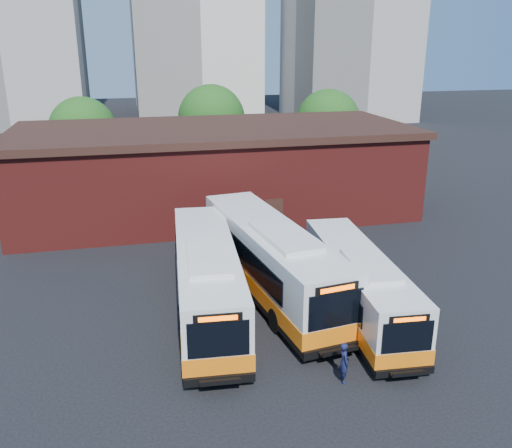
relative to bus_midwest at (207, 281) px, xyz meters
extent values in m
plane|color=black|center=(2.97, -4.00, -1.61)|extent=(220.00, 220.00, 0.00)
cube|color=silver|center=(0.00, 0.04, 0.24)|extent=(3.61, 12.64, 2.96)
cube|color=orange|center=(0.00, 0.04, -0.62)|extent=(3.67, 12.69, 0.73)
cube|color=black|center=(0.00, 0.04, -1.14)|extent=(3.66, 12.68, 0.26)
cube|color=black|center=(-0.48, -6.21, 0.52)|extent=(2.25, 0.24, 1.40)
cube|color=black|center=(-0.49, -6.22, 1.38)|extent=(1.77, 0.20, 0.33)
cube|color=#FF5905|center=(-0.49, -6.26, 1.38)|extent=(1.40, 0.13, 0.19)
cube|color=black|center=(-0.49, -6.27, -1.14)|extent=(2.65, 0.35, 0.33)
cube|color=black|center=(-0.51, -6.51, -1.04)|extent=(1.53, 0.51, 0.06)
cube|color=black|center=(-0.52, -6.70, -0.96)|extent=(1.51, 0.16, 0.19)
cube|color=black|center=(-1.31, 0.56, 0.52)|extent=(0.81, 9.70, 1.09)
cube|color=black|center=(1.38, 0.35, 0.52)|extent=(0.81, 9.70, 1.09)
cube|color=silver|center=(-0.12, -1.52, 1.82)|extent=(2.14, 4.49, 0.23)
cylinder|color=black|center=(-1.47, -3.39, -1.09)|extent=(0.41, 1.06, 1.04)
cylinder|color=black|center=(0.92, -3.58, -1.09)|extent=(0.41, 1.06, 1.04)
cylinder|color=black|center=(-0.93, 3.45, -1.09)|extent=(0.41, 1.06, 1.04)
cylinder|color=black|center=(1.46, 3.26, -1.09)|extent=(0.41, 1.06, 1.04)
cube|color=silver|center=(3.43, 1.32, 0.36)|extent=(4.62, 13.54, 3.15)
cube|color=orange|center=(3.43, 1.32, -0.56)|extent=(4.68, 13.61, 0.77)
cube|color=black|center=(3.43, 1.32, -1.11)|extent=(4.67, 13.59, 0.28)
cube|color=black|center=(4.35, -5.30, 0.66)|extent=(2.39, 0.39, 1.49)
cube|color=black|center=(4.35, -5.31, 1.58)|extent=(1.87, 0.32, 0.35)
cube|color=#FF5905|center=(4.36, -5.34, 1.58)|extent=(1.48, 0.23, 0.20)
cube|color=black|center=(4.36, -5.36, -1.11)|extent=(2.82, 0.54, 0.35)
cube|color=black|center=(4.39, -5.61, -1.00)|extent=(1.65, 0.64, 0.07)
cube|color=black|center=(4.42, -5.81, -0.92)|extent=(1.60, 0.26, 0.20)
cube|color=black|center=(1.95, 1.56, 0.66)|extent=(1.48, 10.27, 1.16)
cube|color=black|center=(4.80, 1.95, 0.66)|extent=(1.48, 10.27, 1.16)
cube|color=silver|center=(3.66, -0.33, 2.04)|extent=(2.54, 4.87, 0.24)
cylinder|color=black|center=(2.68, -2.59, -1.06)|extent=(0.50, 1.14, 1.11)
cylinder|color=black|center=(5.22, -2.24, -1.06)|extent=(0.50, 1.14, 1.11)
cylinder|color=black|center=(1.68, 4.65, -1.06)|extent=(0.50, 1.14, 1.11)
cylinder|color=black|center=(4.21, 5.00, -1.06)|extent=(0.50, 1.14, 1.11)
cube|color=silver|center=(6.86, -1.74, 0.02)|extent=(3.19, 11.13, 2.61)
cube|color=orange|center=(6.86, -1.74, -0.74)|extent=(3.24, 11.18, 0.64)
cube|color=black|center=(6.86, -1.74, -1.20)|extent=(3.23, 11.17, 0.23)
cube|color=black|center=(6.43, -7.25, 0.27)|extent=(1.98, 0.21, 1.24)
cube|color=black|center=(6.43, -7.25, 1.03)|extent=(1.56, 0.18, 0.29)
cube|color=#FF5905|center=(6.43, -7.29, 1.03)|extent=(1.23, 0.12, 0.16)
cube|color=black|center=(6.42, -7.30, -1.20)|extent=(2.34, 0.31, 0.29)
cube|color=black|center=(6.41, -7.51, -1.11)|extent=(1.35, 0.45, 0.05)
cube|color=black|center=(6.39, -7.67, -1.04)|extent=(1.33, 0.14, 0.16)
cube|color=black|center=(5.71, -1.29, 0.27)|extent=(0.72, 8.54, 0.96)
cube|color=black|center=(8.08, -1.47, 0.27)|extent=(0.72, 8.54, 0.96)
cube|color=silver|center=(6.76, -3.11, 1.41)|extent=(1.89, 3.96, 0.20)
cylinder|color=black|center=(5.57, -4.76, -1.15)|extent=(0.36, 0.94, 0.92)
cylinder|color=black|center=(7.67, -4.93, -1.15)|extent=(0.36, 0.94, 0.92)
cylinder|color=black|center=(6.04, 1.26, -1.15)|extent=(0.36, 0.94, 0.92)
cylinder|color=black|center=(8.15, 1.09, -1.15)|extent=(0.36, 0.94, 0.92)
imported|color=#131739|center=(4.18, -6.74, -0.79)|extent=(0.43, 0.62, 1.64)
cube|color=maroon|center=(2.97, 16.00, 1.39)|extent=(28.00, 12.00, 6.00)
cube|color=black|center=(2.97, 16.00, 4.54)|extent=(28.60, 12.60, 0.50)
cube|color=black|center=(5.97, 9.97, -0.41)|extent=(1.20, 0.08, 2.40)
cylinder|color=#382314|center=(-7.03, 28.00, -0.26)|extent=(0.36, 0.36, 2.70)
sphere|color=#1A4814|center=(-7.03, 28.00, 3.04)|extent=(6.00, 6.00, 6.00)
cylinder|color=#382314|center=(4.97, 30.00, -0.13)|extent=(0.36, 0.36, 2.95)
sphere|color=#1A4814|center=(4.97, 30.00, 3.47)|extent=(6.56, 6.56, 6.56)
cylinder|color=#382314|center=(15.97, 27.00, -0.21)|extent=(0.36, 0.36, 2.81)
sphere|color=#1A4814|center=(15.97, 27.00, 3.23)|extent=(6.24, 6.24, 6.24)
camera|label=1|loc=(-3.09, -23.11, 10.66)|focal=38.00mm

